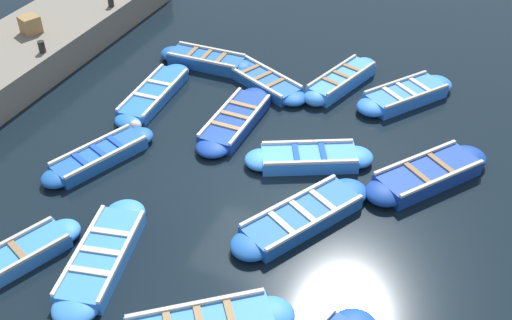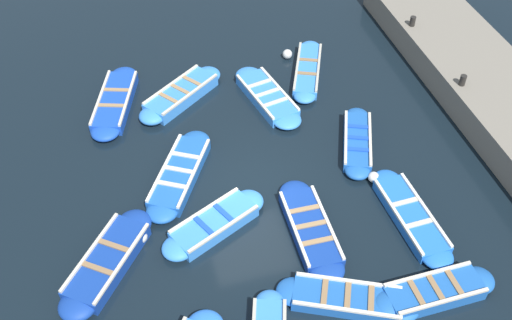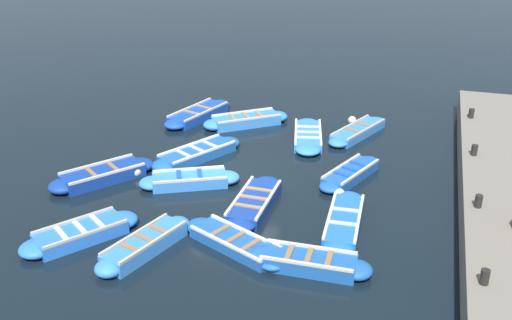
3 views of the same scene
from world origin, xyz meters
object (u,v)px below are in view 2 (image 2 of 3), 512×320
object	(u,v)px
boat_outer_right	(267,97)
boat_outer_left	(411,216)
boat_near_quay	(181,94)
buoy_orange_near	(141,237)
boat_end_of_row	(434,292)
boat_broadside	(115,102)
boat_alongside	(310,229)
buoy_yellow_far	(374,177)
boat_stern_in	(108,262)
boat_drifting	(180,174)
boat_mid_row	(347,299)
boat_far_corner	(357,142)
bollard_south	(413,21)
bollard_mid_south	(463,80)
boat_bow_out	(308,70)
boat_centre	(214,224)
buoy_white_drifting	(287,54)

from	to	relation	value
boat_outer_right	boat_outer_left	bearing A→B (deg)	-68.59
boat_near_quay	buoy_orange_near	distance (m)	5.92
boat_end_of_row	boat_broadside	bearing A→B (deg)	125.66
boat_alongside	boat_near_quay	bearing A→B (deg)	109.58
boat_outer_left	buoy_yellow_far	world-z (taller)	boat_outer_left
boat_outer_right	boat_stern_in	bearing A→B (deg)	-136.93
boat_outer_right	boat_drifting	distance (m)	4.37
boat_outer_left	buoy_orange_near	world-z (taller)	same
boat_alongside	boat_outer_right	bearing A→B (deg)	85.66
boat_mid_row	boat_outer_right	world-z (taller)	boat_outer_right
boat_far_corner	bollard_south	bearing A→B (deg)	49.40
bollard_mid_south	buoy_orange_near	world-z (taller)	bollard_mid_south
boat_outer_left	boat_bow_out	world-z (taller)	boat_bow_out
boat_near_quay	boat_bow_out	xyz separation A→B (m)	(4.47, 0.21, -0.04)
boat_end_of_row	boat_near_quay	bearing A→B (deg)	116.45
boat_outer_left	buoy_yellow_far	size ratio (longest dim) A/B	11.33
boat_broadside	boat_far_corner	size ratio (longest dim) A/B	1.20
buoy_yellow_far	boat_centre	bearing A→B (deg)	-174.15
boat_broadside	buoy_white_drifting	bearing A→B (deg)	10.06
boat_stern_in	boat_bow_out	size ratio (longest dim) A/B	0.95
buoy_orange_near	bollard_south	bearing A→B (deg)	30.74
boat_drifting	bollard_south	world-z (taller)	bollard_south
boat_end_of_row	buoy_orange_near	distance (m)	7.47
boat_mid_row	boat_end_of_row	bearing A→B (deg)	-10.64
boat_broadside	buoy_orange_near	xyz separation A→B (m)	(0.08, -5.75, -0.00)
boat_far_corner	buoy_yellow_far	size ratio (longest dim) A/B	9.98
boat_outer_left	bollard_mid_south	distance (m)	5.34
boat_outer_right	bollard_mid_south	distance (m)	6.21
boat_near_quay	boat_outer_left	world-z (taller)	boat_near_quay
boat_far_corner	boat_bow_out	bearing A→B (deg)	94.21
boat_near_quay	buoy_yellow_far	size ratio (longest dim) A/B	10.38
bollard_mid_south	bollard_south	distance (m)	3.55
boat_mid_row	buoy_yellow_far	xyz separation A→B (m)	(2.21, 3.55, 0.01)
boat_outer_right	boat_end_of_row	distance (m)	8.46
boat_outer_left	bollard_mid_south	bearing A→B (deg)	48.54
boat_outer_left	boat_centre	xyz separation A→B (m)	(-5.16, 1.11, 0.03)
boat_mid_row	boat_bow_out	size ratio (longest dim) A/B	0.96
boat_broadside	buoy_orange_near	distance (m)	5.75
boat_drifting	boat_outer_left	world-z (taller)	boat_drifting
boat_outer_right	boat_drifting	size ratio (longest dim) A/B	0.99
boat_near_quay	buoy_yellow_far	world-z (taller)	boat_near_quay
bollard_mid_south	boat_near_quay	bearing A→B (deg)	161.76
boat_stern_in	bollard_south	size ratio (longest dim) A/B	9.79
boat_end_of_row	bollard_south	xyz separation A→B (m)	(4.00, 9.83, 0.95)
boat_outer_left	boat_alongside	world-z (taller)	boat_alongside
boat_outer_left	boat_end_of_row	bearing A→B (deg)	-102.57
boat_drifting	boat_end_of_row	size ratio (longest dim) A/B	1.15
boat_broadside	boat_far_corner	bearing A→B (deg)	-29.08
boat_end_of_row	bollard_south	world-z (taller)	bollard_south
boat_end_of_row	buoy_yellow_far	bearing A→B (deg)	88.08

